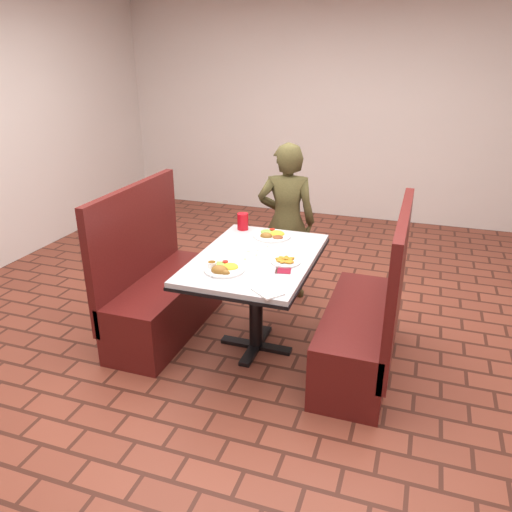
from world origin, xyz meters
name	(u,v)px	position (x,y,z in m)	size (l,w,h in m)	color
room	(256,82)	(0.00, 0.00, 1.91)	(7.00, 7.04, 2.82)	brown
dining_table	(256,268)	(0.00, 0.00, 0.65)	(0.81, 1.21, 0.75)	#BABCC0
booth_bench_left	(160,293)	(-0.80, 0.00, 0.33)	(0.47, 1.20, 1.17)	#571614
booth_bench_right	(365,327)	(0.80, 0.00, 0.33)	(0.47, 1.20, 1.17)	#571614
diner_person	(286,222)	(-0.04, 0.95, 0.70)	(0.51, 0.33, 1.39)	brown
near_dinner_plate	(223,267)	(-0.12, -0.31, 0.78)	(0.27, 0.27, 0.08)	white
far_dinner_plate	(272,234)	(-0.01, 0.41, 0.78)	(0.28, 0.28, 0.07)	white
plantain_plate	(286,261)	(0.23, -0.05, 0.76)	(0.20, 0.20, 0.03)	white
maroon_napkin	(283,270)	(0.25, -0.18, 0.75)	(0.10, 0.10, 0.00)	maroon
spoon_utensil	(277,270)	(0.21, -0.20, 0.75)	(0.01, 0.13, 0.00)	silver
red_tumbler	(243,221)	(-0.29, 0.51, 0.82)	(0.09, 0.09, 0.13)	red
paper_napkin	(268,291)	(0.25, -0.52, 0.76)	(0.18, 0.13, 0.01)	white
knife_utensil	(230,271)	(-0.07, -0.33, 0.76)	(0.01, 0.17, 0.00)	#BBBBC0
fork_utensil	(221,274)	(-0.10, -0.38, 0.76)	(0.01, 0.15, 0.00)	silver
lettuce_shreds	(264,254)	(0.04, 0.06, 0.75)	(0.28, 0.32, 0.00)	#8FB548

